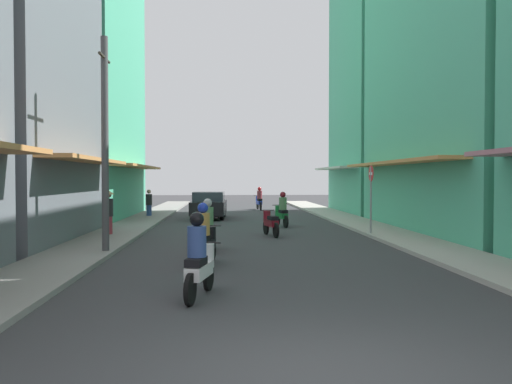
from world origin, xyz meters
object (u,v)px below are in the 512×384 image
utility_pole (105,143)px  street_sign_no_entry (371,191)px  motorbike_maroon (270,223)px  pedestrian_crossing (149,204)px  motorbike_white (199,259)px  parked_car (209,205)px  motorbike_red (208,228)px  motorbike_green (282,211)px  motorbike_blue (259,200)px  pedestrian_foreground (108,211)px  motorbike_black (205,237)px

utility_pole → street_sign_no_entry: utility_pole is taller
motorbike_maroon → pedestrian_crossing: (-5.89, 9.52, 0.27)m
motorbike_white → parked_car: size_ratio=0.43×
motorbike_red → motorbike_maroon: size_ratio=1.01×
motorbike_red → parked_car: (-0.37, 12.91, 0.04)m
motorbike_green → motorbike_maroon: size_ratio=1.00×
motorbike_red → street_sign_no_entry: street_sign_no_entry is taller
motorbike_green → motorbike_maroon: motorbike_green is taller
motorbike_green → motorbike_maroon: 3.83m
motorbike_white → motorbike_red: size_ratio=0.98×
motorbike_green → utility_pole: bearing=-125.4°
motorbike_green → utility_pole: size_ratio=0.29×
motorbike_blue → street_sign_no_entry: size_ratio=0.68×
parked_car → pedestrian_foreground: pedestrian_foreground is taller
motorbike_black → street_sign_no_entry: (5.93, 6.25, 1.01)m
motorbike_green → street_sign_no_entry: street_sign_no_entry is taller
motorbike_blue → motorbike_black: (-2.83, -23.23, 0.00)m
motorbike_maroon → pedestrian_foreground: pedestrian_foreground is taller
pedestrian_crossing → utility_pole: utility_pole is taller
pedestrian_crossing → motorbike_red: bearing=-74.8°
parked_car → pedestrian_crossing: 3.38m
parked_car → pedestrian_crossing: (-3.31, 0.69, 0.03)m
pedestrian_foreground → motorbike_maroon: bearing=1.0°
motorbike_white → motorbike_maroon: size_ratio=1.00×
motorbike_maroon → parked_car: parked_car is taller
parked_car → street_sign_no_entry: 11.22m
motorbike_black → pedestrian_foreground: size_ratio=1.02×
pedestrian_crossing → utility_pole: 14.34m
motorbike_maroon → street_sign_no_entry: (3.72, -0.40, 1.21)m
motorbike_black → motorbike_maroon: (2.20, 6.65, -0.20)m
motorbike_black → motorbike_maroon: motorbike_black is taller
motorbike_red → street_sign_no_entry: 7.05m
motorbike_green → street_sign_no_entry: 5.15m
motorbike_black → utility_pole: utility_pole is taller
motorbike_blue → motorbike_red: bearing=-97.8°
parked_car → pedestrian_foreground: (-3.41, -8.94, 0.24)m
motorbike_maroon → utility_pole: bearing=-138.0°
motorbike_white → pedestrian_foreground: pedestrian_foreground is taller
motorbike_maroon → pedestrian_crossing: pedestrian_crossing is taller
motorbike_red → motorbike_maroon: 4.64m
pedestrian_foreground → motorbike_red: bearing=-46.4°
motorbike_blue → motorbike_black: same height
motorbike_red → pedestrian_foreground: pedestrian_foreground is taller
motorbike_maroon → street_sign_no_entry: 3.94m
street_sign_no_entry → motorbike_blue: bearing=100.3°
motorbike_green → motorbike_red: (-3.03, -7.81, 0.00)m
motorbike_blue → pedestrian_foreground: bearing=-111.6°
motorbike_blue → pedestrian_foreground: pedestrian_foreground is taller
pedestrian_crossing → motorbike_maroon: bearing=-58.3°
motorbike_green → motorbike_black: size_ratio=1.01×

